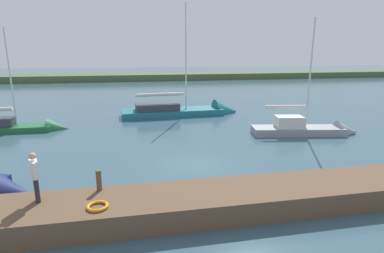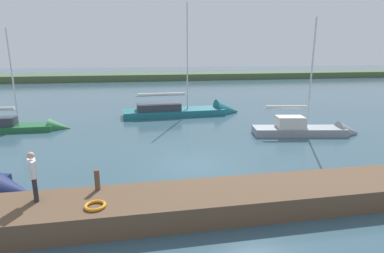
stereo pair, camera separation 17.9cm
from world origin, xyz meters
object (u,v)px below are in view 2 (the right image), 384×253
(mooring_post_near, at_px, (97,180))
(sailboat_outer_mooring, at_px, (191,112))
(sailboat_mid_channel, at_px, (22,128))
(person_on_dock, at_px, (33,173))
(sailboat_inner_slip, at_px, (311,131))
(life_ring_buoy, at_px, (95,206))

(mooring_post_near, distance_m, sailboat_outer_mooring, 16.92)
(sailboat_mid_channel, relative_size, person_on_dock, 4.77)
(mooring_post_near, xyz_separation_m, sailboat_outer_mooring, (-6.06, -15.77, -0.93))
(sailboat_inner_slip, distance_m, person_on_dock, 16.93)
(life_ring_buoy, height_order, sailboat_inner_slip, sailboat_inner_slip)
(mooring_post_near, relative_size, sailboat_inner_slip, 0.09)
(life_ring_buoy, distance_m, sailboat_outer_mooring, 18.05)
(sailboat_mid_channel, bearing_deg, sailboat_outer_mooring, 15.15)
(sailboat_inner_slip, bearing_deg, person_on_dock, -140.74)
(mooring_post_near, relative_size, person_on_dock, 0.44)
(sailboat_inner_slip, bearing_deg, sailboat_outer_mooring, 140.37)
(sailboat_mid_channel, bearing_deg, sailboat_inner_slip, -12.67)
(sailboat_mid_channel, bearing_deg, mooring_post_near, -61.21)
(mooring_post_near, height_order, life_ring_buoy, mooring_post_near)
(sailboat_mid_channel, bearing_deg, life_ring_buoy, -63.19)
(sailboat_outer_mooring, distance_m, sailboat_inner_slip, 10.43)
(sailboat_outer_mooring, xyz_separation_m, sailboat_inner_slip, (-6.79, 7.92, 0.03))
(mooring_post_near, height_order, person_on_dock, person_on_dock)
(mooring_post_near, xyz_separation_m, person_on_dock, (1.83, 0.45, 0.56))
(mooring_post_near, distance_m, sailboat_mid_channel, 14.19)
(sailboat_outer_mooring, distance_m, sailboat_mid_channel, 13.15)
(life_ring_buoy, xyz_separation_m, sailboat_outer_mooring, (-6.00, -17.01, -0.62))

